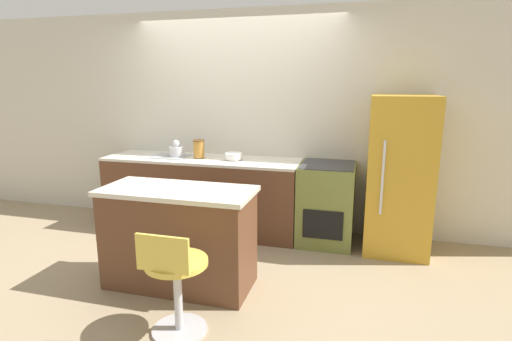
# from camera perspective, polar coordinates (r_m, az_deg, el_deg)

# --- Properties ---
(ground_plane) EXTENTS (14.00, 14.00, 0.00)m
(ground_plane) POSITION_cam_1_polar(r_m,az_deg,el_deg) (4.59, -5.06, -10.13)
(ground_plane) COLOR #998466
(wall_back) EXTENTS (8.00, 0.06, 2.60)m
(wall_back) POSITION_cam_1_polar(r_m,az_deg,el_deg) (4.93, -2.49, 7.10)
(wall_back) COLOR beige
(wall_back) RESTS_ON ground_plane
(back_counter) EXTENTS (2.35, 0.66, 0.89)m
(back_counter) POSITION_cam_1_polar(r_m,az_deg,el_deg) (4.88, -7.65, -3.33)
(back_counter) COLOR brown
(back_counter) RESTS_ON ground_plane
(kitchen_island) EXTENTS (1.31, 0.59, 0.88)m
(kitchen_island) POSITION_cam_1_polar(r_m,az_deg,el_deg) (3.59, -10.93, -9.35)
(kitchen_island) COLOR brown
(kitchen_island) RESTS_ON ground_plane
(oven_range) EXTENTS (0.60, 0.67, 0.89)m
(oven_range) POSITION_cam_1_polar(r_m,az_deg,el_deg) (4.53, 10.00, -4.64)
(oven_range) COLOR olive
(oven_range) RESTS_ON ground_plane
(refrigerator) EXTENTS (0.64, 0.72, 1.64)m
(refrigerator) POSITION_cam_1_polar(r_m,az_deg,el_deg) (4.42, 19.72, -0.60)
(refrigerator) COLOR gold
(refrigerator) RESTS_ON ground_plane
(stool_chair) EXTENTS (0.44, 0.44, 0.81)m
(stool_chair) POSITION_cam_1_polar(r_m,az_deg,el_deg) (2.94, -11.42, -15.42)
(stool_chair) COLOR #B7B7BC
(stool_chair) RESTS_ON ground_plane
(kettle) EXTENTS (0.18, 0.18, 0.20)m
(kettle) POSITION_cam_1_polar(r_m,az_deg,el_deg) (4.90, -11.26, 2.92)
(kettle) COLOR silver
(kettle) RESTS_ON back_counter
(mixing_bowl) EXTENTS (0.20, 0.20, 0.07)m
(mixing_bowl) POSITION_cam_1_polar(r_m,az_deg,el_deg) (4.63, -3.21, 2.08)
(mixing_bowl) COLOR white
(mixing_bowl) RESTS_ON back_counter
(canister_jar) EXTENTS (0.14, 0.14, 0.21)m
(canister_jar) POSITION_cam_1_polar(r_m,az_deg,el_deg) (4.77, -8.17, 3.12)
(canister_jar) COLOR #B77F33
(canister_jar) RESTS_ON back_counter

